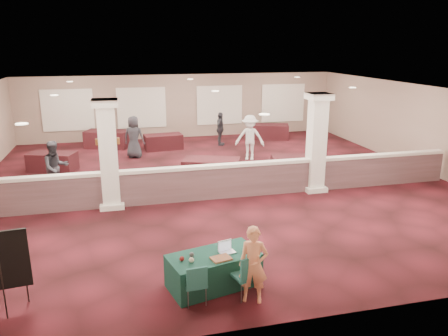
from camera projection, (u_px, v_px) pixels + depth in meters
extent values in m
plane|color=#481219|center=(216.00, 183.00, 15.22)|extent=(16.00, 16.00, 0.00)
cube|color=#82685A|center=(181.00, 106.00, 22.25)|extent=(16.00, 0.04, 3.20)
cube|color=#82685A|center=(320.00, 236.00, 7.31)|extent=(16.00, 0.04, 3.20)
cube|color=#82685A|center=(420.00, 128.00, 16.60)|extent=(0.04, 16.00, 3.20)
cube|color=white|center=(215.00, 91.00, 14.34)|extent=(16.00, 16.00, 0.02)
cube|color=#4C3334|center=(226.00, 182.00, 13.68)|extent=(15.60, 0.20, 1.00)
cube|color=beige|center=(226.00, 165.00, 13.53)|extent=(15.60, 0.28, 0.10)
cube|color=silver|center=(109.00, 155.00, 12.58)|extent=(0.50, 0.50, 3.20)
cube|color=silver|center=(112.00, 204.00, 13.00)|extent=(0.70, 0.70, 0.16)
cube|color=silver|center=(105.00, 103.00, 12.17)|extent=(0.72, 0.72, 0.20)
cube|color=silver|center=(316.00, 143.00, 14.06)|extent=(0.50, 0.50, 3.20)
cube|color=silver|center=(314.00, 188.00, 14.48)|extent=(0.70, 0.70, 0.16)
cube|color=silver|center=(319.00, 96.00, 13.65)|extent=(0.72, 0.72, 0.20)
cylinder|color=brown|center=(97.00, 142.00, 12.41)|extent=(0.12, 0.12, 0.18)
cylinder|color=#F3E5CF|center=(97.00, 142.00, 12.41)|extent=(0.09, 0.09, 0.10)
cylinder|color=brown|center=(118.00, 141.00, 12.53)|extent=(0.12, 0.12, 0.18)
cylinder|color=#F3E5CF|center=(118.00, 141.00, 12.53)|extent=(0.09, 0.09, 0.10)
cube|color=#0D3228|center=(214.00, 270.00, 8.71)|extent=(1.94, 1.29, 0.68)
cube|color=#216257|center=(245.00, 275.00, 8.33)|extent=(0.55, 0.55, 0.06)
cube|color=#216257|center=(251.00, 268.00, 8.10)|extent=(0.43, 0.16, 0.43)
cylinder|color=slate|center=(241.00, 293.00, 8.16)|extent=(0.03, 0.03, 0.41)
cylinder|color=slate|center=(258.00, 288.00, 8.33)|extent=(0.03, 0.03, 0.41)
cylinder|color=slate|center=(231.00, 284.00, 8.47)|extent=(0.03, 0.03, 0.41)
cylinder|color=slate|center=(248.00, 279.00, 8.64)|extent=(0.03, 0.03, 0.41)
cube|color=#216257|center=(195.00, 283.00, 8.13)|extent=(0.43, 0.43, 0.05)
cube|color=#216257|center=(197.00, 278.00, 7.89)|extent=(0.39, 0.07, 0.39)
cylinder|color=slate|center=(188.00, 300.00, 7.98)|extent=(0.02, 0.02, 0.37)
cylinder|color=slate|center=(206.00, 297.00, 8.08)|extent=(0.02, 0.02, 0.37)
cylinder|color=slate|center=(184.00, 290.00, 8.29)|extent=(0.02, 0.02, 0.37)
cylinder|color=slate|center=(202.00, 287.00, 8.39)|extent=(0.02, 0.02, 0.37)
cube|color=black|center=(1.00, 261.00, 7.68)|extent=(0.93, 0.15, 1.11)
cylinder|color=black|center=(24.00, 266.00, 8.04)|extent=(0.03, 0.03, 1.48)
cylinder|color=black|center=(2.00, 281.00, 7.54)|extent=(0.03, 0.03, 1.48)
imported|color=#E59763|center=(253.00, 265.00, 8.09)|extent=(0.63, 0.53, 1.50)
cube|color=black|center=(53.00, 162.00, 16.63)|extent=(1.91, 1.40, 0.70)
cube|color=black|center=(211.00, 170.00, 15.37)|extent=(2.19, 1.60, 0.80)
cube|color=black|center=(295.00, 165.00, 16.11)|extent=(1.89, 1.24, 0.71)
cube|color=black|center=(107.00, 139.00, 20.33)|extent=(2.17, 1.62, 0.79)
cube|color=black|center=(163.00, 142.00, 20.00)|extent=(1.78, 1.02, 0.69)
cube|color=black|center=(270.00, 132.00, 22.17)|extent=(2.01, 1.42, 0.74)
imported|color=black|center=(56.00, 168.00, 13.98)|extent=(0.95, 0.77, 1.73)
imported|color=beige|center=(250.00, 138.00, 18.09)|extent=(1.31, 0.97, 1.87)
imported|color=black|center=(220.00, 129.00, 20.66)|extent=(0.78, 1.02, 1.57)
imported|color=black|center=(134.00, 137.00, 18.40)|extent=(0.99, 0.76, 1.78)
cube|color=silver|center=(227.00, 252.00, 8.70)|extent=(0.35, 0.28, 0.02)
cube|color=silver|center=(225.00, 245.00, 8.76)|extent=(0.30, 0.09, 0.21)
cube|color=silver|center=(225.00, 246.00, 8.76)|extent=(0.27, 0.07, 0.18)
cube|color=#B75B1D|center=(221.00, 258.00, 8.44)|extent=(0.43, 0.36, 0.03)
sphere|color=beige|center=(191.00, 260.00, 8.30)|extent=(0.10, 0.10, 0.10)
sphere|color=maroon|center=(182.00, 259.00, 8.36)|extent=(0.09, 0.09, 0.09)
sphere|color=#47464B|center=(192.00, 255.00, 8.52)|extent=(0.10, 0.10, 0.10)
cube|color=#AF1D12|center=(247.00, 253.00, 8.67)|extent=(0.12, 0.05, 0.01)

